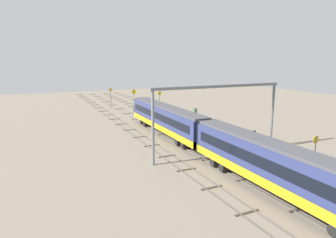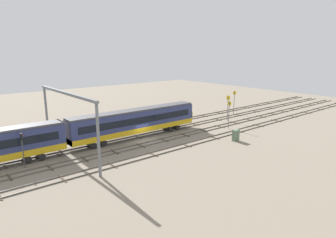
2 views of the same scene
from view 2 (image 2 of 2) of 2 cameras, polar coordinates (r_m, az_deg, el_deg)
ground_plane at (r=50.51m, az=-4.47°, el=-4.01°), size 148.50×148.50×0.00m
track_near_foreground at (r=45.45m, az=0.40°, el=-5.84°), size 132.50×2.40×0.16m
track_second_near at (r=48.77m, az=-2.96°, el=-4.53°), size 132.50×2.40×0.16m
track_with_train at (r=52.25m, az=-5.88°, el=-3.37°), size 132.50×2.40×0.16m
track_second_far at (r=55.87m, az=-8.41°, el=-2.36°), size 132.50×2.40×0.16m
overhead_gantry at (r=43.29m, az=-18.83°, el=1.89°), size 0.40×18.95×9.26m
speed_sign_near_foreground at (r=58.06m, az=11.63°, el=1.44°), size 0.14×0.84×5.31m
speed_sign_mid_trackside at (r=64.63m, az=11.43°, el=2.83°), size 0.14×1.01×5.45m
speed_sign_far_trackside at (r=72.36m, az=12.60°, el=3.79°), size 0.14×0.94×5.40m
signal_light_trackside_departure at (r=42.03m, az=-26.17°, el=-4.59°), size 0.31×0.32×4.63m
relay_cabinet at (r=50.87m, az=12.87°, el=-3.08°), size 1.18×0.69×1.88m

